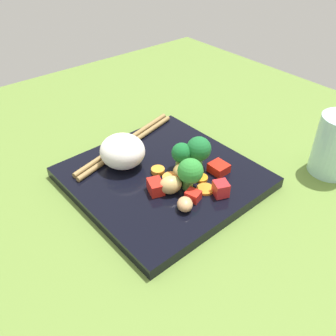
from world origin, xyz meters
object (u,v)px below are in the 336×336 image
at_px(broccoli_floret_2, 190,172).
at_px(chopstick_pair, 126,144).
at_px(square_plate, 163,177).
at_px(carrot_slice_1, 201,178).
at_px(rice_mound, 123,151).
at_px(drinking_glass, 336,145).

distance_m(broccoli_floret_2, chopstick_pair, 0.16).
relative_size(square_plate, carrot_slice_1, 12.62).
bearing_deg(chopstick_pair, carrot_slice_1, 88.67).
bearing_deg(broccoli_floret_2, rice_mound, 20.52).
bearing_deg(rice_mound, carrot_slice_1, -146.59).
distance_m(carrot_slice_1, chopstick_pair, 0.16).
height_order(square_plate, carrot_slice_1, carrot_slice_1).
height_order(square_plate, chopstick_pair, chopstick_pair).
distance_m(square_plate, chopstick_pair, 0.11).
bearing_deg(rice_mound, chopstick_pair, -38.87).
xyz_separation_m(rice_mound, carrot_slice_1, (-0.11, -0.07, -0.03)).
height_order(rice_mound, drinking_glass, drinking_glass).
height_order(rice_mound, chopstick_pair, rice_mound).
bearing_deg(broccoli_floret_2, carrot_slice_1, -79.82).
distance_m(broccoli_floret_2, drinking_glass, 0.25).
relative_size(carrot_slice_1, drinking_glass, 0.21).
height_order(rice_mound, carrot_slice_1, rice_mound).
xyz_separation_m(carrot_slice_1, drinking_glass, (-0.11, -0.20, 0.03)).
xyz_separation_m(chopstick_pair, drinking_glass, (-0.26, -0.24, 0.03)).
bearing_deg(rice_mound, square_plate, -148.66).
xyz_separation_m(square_plate, carrot_slice_1, (-0.05, -0.04, 0.01)).
xyz_separation_m(broccoli_floret_2, carrot_slice_1, (0.01, -0.03, -0.03)).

